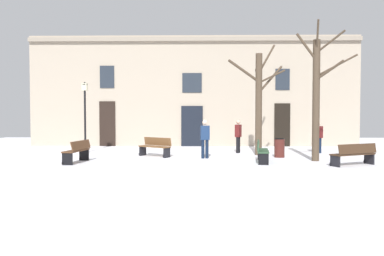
# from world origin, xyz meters

# --- Properties ---
(ground_plane) EXTENTS (31.65, 31.65, 0.00)m
(ground_plane) POSITION_xyz_m (0.00, 0.00, 0.00)
(ground_plane) COLOR white
(building_facade) EXTENTS (19.78, 0.60, 6.62)m
(building_facade) POSITION_xyz_m (-0.00, 7.64, 3.37)
(building_facade) COLOR tan
(building_facade) RESTS_ON ground
(tree_foreground) EXTENTS (2.69, 1.47, 5.29)m
(tree_foreground) POSITION_xyz_m (3.11, 2.67, 2.61)
(tree_foreground) COLOR #4C3D2D
(tree_foreground) RESTS_ON ground
(tree_center) EXTENTS (2.38, 1.00, 5.59)m
(tree_center) POSITION_xyz_m (5.09, 0.40, 2.67)
(tree_center) COLOR #4C3D2D
(tree_center) RESTS_ON ground
(streetlamp) EXTENTS (0.30, 0.30, 3.52)m
(streetlamp) POSITION_xyz_m (-5.36, 3.55, 2.16)
(streetlamp) COLOR black
(streetlamp) RESTS_ON ground
(litter_bin) EXTENTS (0.47, 0.47, 0.84)m
(litter_bin) POSITION_xyz_m (3.88, 1.69, 0.42)
(litter_bin) COLOR #4C1E19
(litter_bin) RESTS_ON ground
(bench_back_to_back_left) EXTENTS (1.90, 1.25, 0.83)m
(bench_back_to_back_left) POSITION_xyz_m (6.07, -0.94, 0.43)
(bench_back_to_back_left) COLOR #3D2819
(bench_back_to_back_left) RESTS_ON ground
(bench_near_lamp) EXTENTS (1.57, 1.30, 0.86)m
(bench_near_lamp) POSITION_xyz_m (-1.67, 1.91, 0.44)
(bench_near_lamp) COLOR brown
(bench_near_lamp) RESTS_ON ground
(bench_near_center_tree) EXTENTS (0.69, 1.63, 0.88)m
(bench_near_center_tree) POSITION_xyz_m (-4.49, -0.32, 0.46)
(bench_near_center_tree) COLOR #51331E
(bench_near_center_tree) RESTS_ON ground
(bench_far_corner) EXTENTS (0.70, 1.87, 0.86)m
(bench_far_corner) POSITION_xyz_m (2.80, 0.01, 0.46)
(bench_far_corner) COLOR #2D4C33
(bench_far_corner) RESTS_ON ground
(person_by_shop_door) EXTENTS (0.37, 0.44, 1.65)m
(person_by_shop_door) POSITION_xyz_m (2.25, 3.55, 0.91)
(person_by_shop_door) COLOR black
(person_by_shop_door) RESTS_ON ground
(person_crossing_plaza) EXTENTS (0.41, 0.28, 1.67)m
(person_crossing_plaza) POSITION_xyz_m (0.56, 1.22, 0.93)
(person_crossing_plaza) COLOR black
(person_crossing_plaza) RESTS_ON ground
(person_near_bench) EXTENTS (0.42, 0.43, 1.56)m
(person_near_bench) POSITION_xyz_m (6.21, 3.60, 0.85)
(person_near_bench) COLOR black
(person_near_bench) RESTS_ON ground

